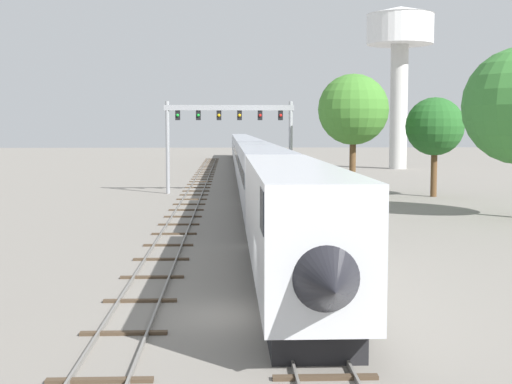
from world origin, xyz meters
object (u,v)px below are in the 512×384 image
(passenger_train, at_px, (247,157))
(trackside_tree_right, at_px, (353,110))
(water_tower, at_px, (400,41))
(trackside_tree_left, at_px, (435,127))
(signal_gantry, at_px, (229,126))

(passenger_train, relative_size, trackside_tree_right, 13.10)
(water_tower, bearing_deg, trackside_tree_left, -99.36)
(signal_gantry, distance_m, water_tower, 48.67)
(water_tower, distance_m, trackside_tree_left, 45.78)
(signal_gantry, xyz_separation_m, trackside_tree_right, (10.87, -4.28, 1.39))
(passenger_train, bearing_deg, signal_gantry, -96.09)
(passenger_train, height_order, trackside_tree_right, trackside_tree_right)
(passenger_train, relative_size, trackside_tree_left, 16.07)
(signal_gantry, height_order, trackside_tree_left, trackside_tree_left)
(passenger_train, distance_m, trackside_tree_right, 27.27)
(passenger_train, xyz_separation_m, water_tower, (23.17, 18.44, 16.40))
(signal_gantry, relative_size, trackside_tree_left, 1.36)
(water_tower, distance_m, trackside_tree_right, 47.52)
(passenger_train, bearing_deg, trackside_tree_left, -57.27)
(passenger_train, xyz_separation_m, trackside_tree_right, (8.62, -25.36, 5.11))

